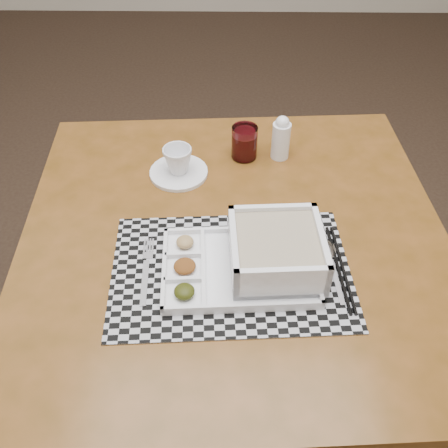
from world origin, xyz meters
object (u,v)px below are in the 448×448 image
(juice_glass, at_px, (244,144))
(dining_table, at_px, (234,255))
(creamer_bottle, at_px, (281,138))
(cup, at_px, (178,160))
(serving_tray, at_px, (266,256))

(juice_glass, bearing_deg, dining_table, -95.02)
(juice_glass, bearing_deg, creamer_bottle, 1.06)
(cup, bearing_deg, dining_table, -50.83)
(dining_table, height_order, creamer_bottle, creamer_bottle)
(serving_tray, relative_size, cup, 4.60)
(serving_tray, height_order, creamer_bottle, creamer_bottle)
(dining_table, relative_size, juice_glass, 11.32)
(dining_table, height_order, juice_glass, juice_glass)
(cup, bearing_deg, juice_glass, 30.23)
(dining_table, distance_m, cup, 0.28)
(cup, relative_size, creamer_bottle, 0.60)
(cup, relative_size, juice_glass, 0.82)
(dining_table, xyz_separation_m, serving_tray, (0.06, -0.10, 0.11))
(dining_table, xyz_separation_m, cup, (-0.14, 0.21, 0.12))
(dining_table, bearing_deg, cup, 123.89)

